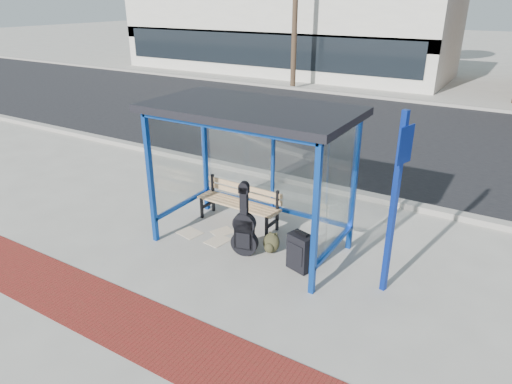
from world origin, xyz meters
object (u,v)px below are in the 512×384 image
Objects in this scene: guitar_bag at (244,231)px; backpack at (271,243)px; bench at (240,201)px; suitcase at (300,252)px.

guitar_bag is 3.58× the size of backpack.
backpack is (0.34, 0.29, -0.29)m from guitar_bag.
bench is 1.37× the size of guitar_bag.
bench is at bearing 112.92° from guitar_bag.
bench is 1.90m from suitcase.
guitar_bag reaches higher than backpack.
bench is at bearing 169.04° from suitcase.
guitar_bag is 0.53m from backpack.
backpack is at bearing 177.38° from suitcase.
guitar_bag is at bearing -51.23° from bench.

